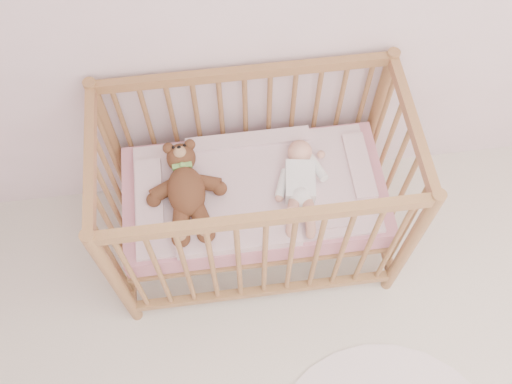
{
  "coord_description": "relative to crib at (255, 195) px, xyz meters",
  "views": [
    {
      "loc": [
        -0.59,
        0.34,
        2.86
      ],
      "look_at": [
        -0.44,
        1.55,
        0.62
      ],
      "focal_mm": 40.0,
      "sensor_mm": 36.0,
      "label": 1
    }
  ],
  "objects": [
    {
      "name": "blanket",
      "position": [
        -0.0,
        0.0,
        0.06
      ],
      "size": [
        1.1,
        0.58,
        0.06
      ],
      "primitive_type": null,
      "color": "#F3A7B4",
      "rests_on": "mattress"
    },
    {
      "name": "crib",
      "position": [
        0.0,
        0.0,
        0.0
      ],
      "size": [
        1.36,
        0.76,
        1.0
      ],
      "primitive_type": null,
      "color": "#AE6E4A",
      "rests_on": "floor"
    },
    {
      "name": "mattress",
      "position": [
        0.0,
        0.0,
        -0.01
      ],
      "size": [
        1.22,
        0.62,
        0.13
      ],
      "primitive_type": "cube",
      "color": "pink",
      "rests_on": "crib"
    },
    {
      "name": "teddy_bear",
      "position": [
        -0.31,
        -0.02,
        0.15
      ],
      "size": [
        0.41,
        0.56,
        0.15
      ],
      "primitive_type": null,
      "rotation": [
        0.0,
        0.0,
        0.07
      ],
      "color": "brown",
      "rests_on": "blanket"
    },
    {
      "name": "baby",
      "position": [
        0.21,
        -0.02,
        0.14
      ],
      "size": [
        0.32,
        0.54,
        0.12
      ],
      "primitive_type": null,
      "rotation": [
        0.0,
        0.0,
        -0.15
      ],
      "color": "white",
      "rests_on": "blanket"
    }
  ]
}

